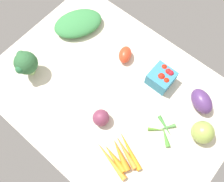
# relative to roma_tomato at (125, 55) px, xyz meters

# --- Properties ---
(tablecloth) EXTENTS (1.04, 0.76, 0.02)m
(tablecloth) POSITION_rel_roma_tomato_xyz_m (-0.07, 0.17, -0.04)
(tablecloth) COLOR beige
(tablecloth) RESTS_ON ground
(roma_tomato) EXTENTS (0.09, 0.10, 0.06)m
(roma_tomato) POSITION_rel_roma_tomato_xyz_m (0.00, 0.00, 0.00)
(roma_tomato) COLOR red
(roma_tomato) RESTS_ON tablecloth
(red_onion_center) EXTENTS (0.07, 0.07, 0.07)m
(red_onion_center) POSITION_rel_roma_tomato_xyz_m (-0.11, 0.30, 0.01)
(red_onion_center) COLOR #77324C
(red_onion_center) RESTS_ON tablecloth
(berry_basket) EXTENTS (0.10, 0.10, 0.08)m
(berry_basket) POSITION_rel_roma_tomato_xyz_m (-0.20, -0.01, 0.01)
(berry_basket) COLOR teal
(berry_basket) RESTS_ON tablecloth
(carrot_bunch) EXTENTS (0.20, 0.15, 0.03)m
(carrot_bunch) POSITION_rel_roma_tomato_xyz_m (-0.26, 0.36, -0.02)
(carrot_bunch) COLOR orange
(carrot_bunch) RESTS_ON tablecloth
(leafy_greens_clump) EXTENTS (0.25, 0.28, 0.06)m
(leafy_greens_clump) POSITION_rel_roma_tomato_xyz_m (0.28, 0.01, 0.00)
(leafy_greens_clump) COLOR #388445
(leafy_greens_clump) RESTS_ON tablecloth
(eggplant) EXTENTS (0.14, 0.12, 0.07)m
(eggplant) POSITION_rel_roma_tomato_xyz_m (-0.39, -0.03, 0.01)
(eggplant) COLOR #53316C
(eggplant) RESTS_ON tablecloth
(heirloom_tomato_green) EXTENTS (0.09, 0.09, 0.09)m
(heirloom_tomato_green) POSITION_rel_roma_tomato_xyz_m (-0.46, 0.08, 0.02)
(heirloom_tomato_green) COLOR #90A649
(heirloom_tomato_green) RESTS_ON tablecloth
(broccoli_head) EXTENTS (0.11, 0.11, 0.13)m
(broccoli_head) POSITION_rel_roma_tomato_xyz_m (0.28, 0.33, 0.05)
(broccoli_head) COLOR #A8D384
(broccoli_head) RESTS_ON tablecloth
(okra_pile) EXTENTS (0.12, 0.10, 0.02)m
(okra_pile) POSITION_rel_roma_tomato_xyz_m (-0.34, 0.16, -0.02)
(okra_pile) COLOR #40873A
(okra_pile) RESTS_ON tablecloth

